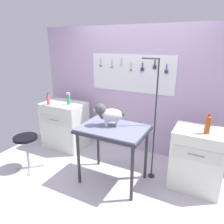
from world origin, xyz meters
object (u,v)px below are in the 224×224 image
cabinet_right (197,159)px  stool (26,142)px  grooming_arm (154,126)px  detangler_spray (68,99)px  counter_left (65,125)px  grooming_table (113,133)px  soda_bottle (208,125)px  dog (108,114)px

cabinet_right → stool: cabinet_right is taller
grooming_arm → detangler_spray: (-1.69, 0.18, 0.15)m
grooming_arm → counter_left: bearing=173.6°
stool → detangler_spray: size_ratio=2.56×
grooming_table → cabinet_right: cabinet_right is taller
detangler_spray → soda_bottle: bearing=-4.5°
soda_bottle → dog: bearing=-165.8°
grooming_table → cabinet_right: (1.12, 0.43, -0.34)m
grooming_table → stool: (-1.39, -0.36, -0.30)m
cabinet_right → stool: size_ratio=1.52×
counter_left → soda_bottle: bearing=-4.8°
grooming_arm → cabinet_right: 0.75m
grooming_table → grooming_arm: grooming_arm is taller
grooming_table → stool: bearing=-165.4°
stool → cabinet_right: bearing=17.5°
counter_left → stool: (-0.04, -0.93, 0.03)m
grooming_arm → soda_bottle: size_ratio=6.87×
grooming_table → soda_bottle: soda_bottle is taller
grooming_table → stool: 1.47m
grooming_table → soda_bottle: 1.26m
grooming_table → grooming_arm: size_ratio=0.53×
counter_left → soda_bottle: size_ratio=3.44×
grooming_arm → counter_left: grooming_arm is taller
grooming_arm → stool: grooming_arm is taller
cabinet_right → stool: bearing=-162.5°
stool → detangler_spray: 1.06m
counter_left → stool: bearing=-92.4°
counter_left → soda_bottle: (2.54, -0.21, 0.55)m
dog → soda_bottle: (1.28, 0.32, -0.04)m
grooming_arm → cabinet_right: size_ratio=2.06×
grooming_table → grooming_arm: (0.49, 0.36, 0.07)m
cabinet_right → stool: (-2.50, -0.79, 0.04)m
stool → detangler_spray: bearing=78.4°
detangler_spray → grooming_table: bearing=-24.3°
cabinet_right → dog: bearing=-161.8°
dog → counter_left: size_ratio=0.48×
grooming_table → stool: size_ratio=1.65×
grooming_arm → dog: size_ratio=4.15×
grooming_table → soda_bottle: (1.19, 0.35, 0.22)m
grooming_arm → grooming_table: bearing=-143.9°
dog → soda_bottle: bearing=14.2°
soda_bottle → grooming_table: bearing=-163.5°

